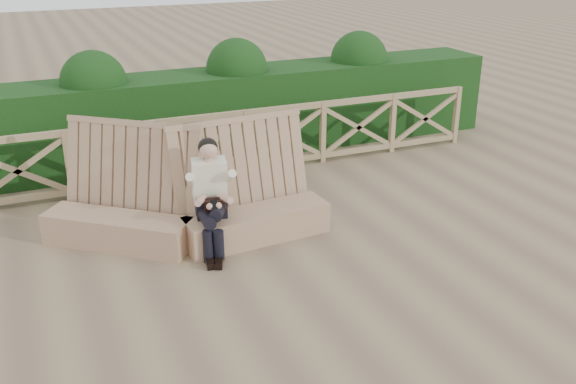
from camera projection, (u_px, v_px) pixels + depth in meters
name	position (u px, v px, depth m)	size (l,w,h in m)	color
ground	(290.00, 274.00, 7.72)	(60.00, 60.00, 0.00)	brown
bench	(188.00, 213.00, 8.45)	(3.64, 1.86, 1.55)	#916F53
woman	(211.00, 193.00, 8.09)	(0.52, 0.95, 1.46)	black
guardrail	(205.00, 147.00, 10.48)	(10.10, 0.09, 1.10)	#7B6448
hedge	(185.00, 117.00, 11.42)	(12.00, 1.20, 1.50)	black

